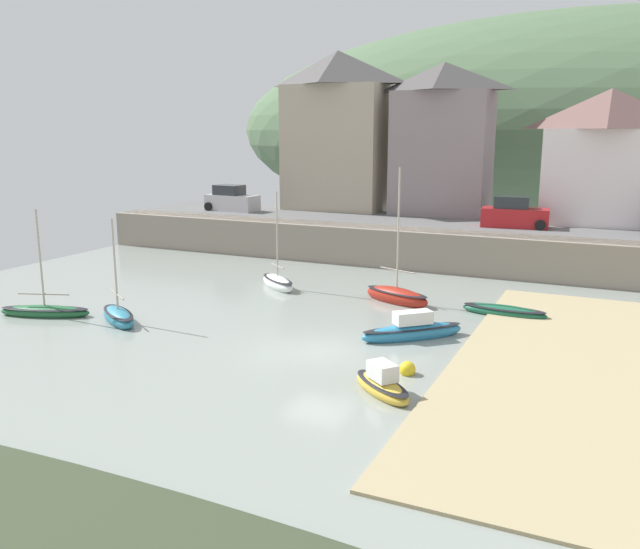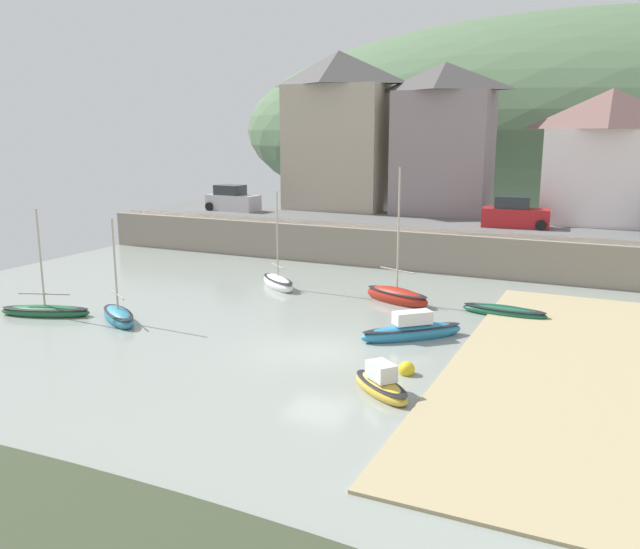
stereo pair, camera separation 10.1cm
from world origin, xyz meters
name	(u,v)px [view 2 (the right image)]	position (x,y,z in m)	size (l,w,h in m)	color
ground	(207,466)	(1.40, -9.56, 0.16)	(48.00, 41.00, 0.61)	gray
quay_seawall	(438,247)	(0.00, 17.50, 1.36)	(48.00, 9.40, 2.40)	gray
hillside_backdrop	(586,130)	(5.80, 55.20, 8.44)	(80.00, 44.00, 24.12)	#4F6A4A
waterfront_building_left	(338,130)	(-10.13, 25.20, 8.43)	(7.89, 5.05, 11.86)	tan
waterfront_building_centre	(443,139)	(-1.94, 25.20, 7.84)	(7.06, 4.38, 10.69)	gray
waterfront_building_right	(608,156)	(8.98, 25.20, 6.80)	(7.73, 6.17, 8.64)	white
sailboat_white_hull	(504,311)	(5.66, 8.26, 0.19)	(3.96, 1.34, 0.61)	#1A5A3D
dinghy_open_wooden	(278,282)	(-6.49, 8.66, 0.30)	(3.21, 2.78, 5.45)	white
sailboat_tall_mast	(381,385)	(3.64, -2.94, 0.29)	(2.80, 2.50, 1.19)	gold
sailboat_nearest_shore	(397,296)	(0.38, 8.43, 0.33)	(3.92, 2.40, 6.89)	#A22317
sailboat_far_left	(118,316)	(-9.85, -0.11, 0.27)	(3.35, 2.71, 4.86)	teal
fishing_boat_green	(412,331)	(2.82, 3.10, 0.33)	(3.94, 3.76, 1.33)	teal
sailboat_blue_trim	(45,311)	(-13.64, -0.76, 0.23)	(4.39, 2.42, 5.10)	#205D33
parked_car_near_slipway	(233,200)	(-16.96, 20.70, 3.20)	(4.22, 2.01, 1.95)	#B8B5BA
parked_car_by_wall	(515,215)	(4.04, 20.70, 3.20)	(4.24, 2.07, 1.95)	#B21C20
mooring_buoy	(407,369)	(3.87, -0.91, 0.17)	(0.58, 0.58, 0.58)	yellow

